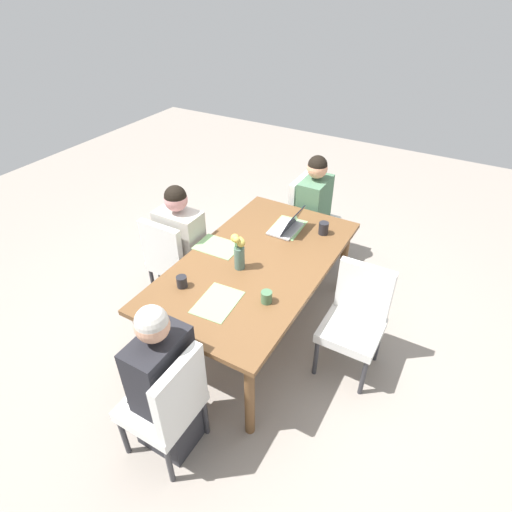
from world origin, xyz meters
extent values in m
plane|color=gray|center=(0.00, 0.00, 0.00)|extent=(10.00, 10.00, 0.00)
cube|color=brown|center=(0.00, 0.00, 0.73)|extent=(1.94, 1.08, 0.04)
cylinder|color=brown|center=(-0.89, -0.46, 0.35)|extent=(0.07, 0.07, 0.71)
cylinder|color=brown|center=(0.89, -0.46, 0.35)|extent=(0.07, 0.07, 0.71)
cylinder|color=brown|center=(-0.89, 0.46, 0.35)|extent=(0.07, 0.07, 0.71)
cylinder|color=brown|center=(0.89, 0.46, 0.35)|extent=(0.07, 0.07, 0.71)
cube|color=silver|center=(-0.04, -0.86, 0.41)|extent=(0.44, 0.44, 0.08)
cube|color=silver|center=(0.15, -0.86, 0.68)|extent=(0.06, 0.42, 0.45)
cylinder|color=#333338|center=(-0.23, -1.05, 0.18)|extent=(0.04, 0.04, 0.37)
cylinder|color=#333338|center=(-0.23, -0.67, 0.18)|extent=(0.04, 0.04, 0.37)
cylinder|color=#333338|center=(0.15, -1.05, 0.18)|extent=(0.04, 0.04, 0.37)
cylinder|color=#333338|center=(0.15, -0.67, 0.18)|extent=(0.04, 0.04, 0.37)
cube|color=#2D2D33|center=(-0.04, -0.80, 0.23)|extent=(0.36, 0.34, 0.45)
cube|color=#B7B2A8|center=(-0.04, -0.80, 0.70)|extent=(0.24, 0.40, 0.50)
sphere|color=tan|center=(-0.04, -0.80, 1.07)|extent=(0.20, 0.20, 0.20)
sphere|color=black|center=(-0.04, -0.80, 1.10)|extent=(0.19, 0.19, 0.19)
cube|color=silver|center=(1.24, 0.02, 0.41)|extent=(0.44, 0.44, 0.08)
cube|color=silver|center=(1.24, 0.21, 0.68)|extent=(0.42, 0.06, 0.45)
cylinder|color=#333338|center=(1.43, -0.17, 0.18)|extent=(0.04, 0.04, 0.37)
cylinder|color=#333338|center=(1.05, -0.17, 0.18)|extent=(0.04, 0.04, 0.37)
cylinder|color=#333338|center=(1.43, 0.21, 0.18)|extent=(0.04, 0.04, 0.37)
cylinder|color=#333338|center=(1.05, 0.21, 0.18)|extent=(0.04, 0.04, 0.37)
cube|color=#2D2D33|center=(1.18, 0.02, 0.23)|extent=(0.34, 0.36, 0.45)
cube|color=#232328|center=(1.18, 0.02, 0.70)|extent=(0.40, 0.24, 0.50)
sphere|color=tan|center=(1.18, 0.02, 1.07)|extent=(0.20, 0.20, 0.20)
sphere|color=beige|center=(1.18, 0.02, 1.10)|extent=(0.19, 0.19, 0.19)
cube|color=silver|center=(-1.28, -0.02, 0.41)|extent=(0.44, 0.44, 0.08)
cube|color=silver|center=(-1.28, -0.21, 0.68)|extent=(0.42, 0.06, 0.45)
cylinder|color=#333338|center=(-1.47, 0.17, 0.18)|extent=(0.04, 0.04, 0.37)
cylinder|color=#333338|center=(-1.09, 0.17, 0.18)|extent=(0.04, 0.04, 0.37)
cylinder|color=#333338|center=(-1.47, -0.21, 0.18)|extent=(0.04, 0.04, 0.37)
cylinder|color=#333338|center=(-1.09, -0.21, 0.18)|extent=(0.04, 0.04, 0.37)
cube|color=#2D2D33|center=(-1.22, -0.02, 0.23)|extent=(0.34, 0.36, 0.45)
cube|color=#4C7556|center=(-1.22, -0.02, 0.70)|extent=(0.40, 0.24, 0.50)
sphere|color=tan|center=(-1.22, -0.02, 1.07)|extent=(0.20, 0.20, 0.20)
sphere|color=black|center=(-1.22, -0.02, 1.10)|extent=(0.19, 0.19, 0.19)
cube|color=silver|center=(0.01, 0.85, 0.41)|extent=(0.44, 0.44, 0.08)
cube|color=silver|center=(-0.18, 0.85, 0.68)|extent=(0.06, 0.42, 0.45)
cylinder|color=#333338|center=(0.20, 1.04, 0.18)|extent=(0.04, 0.04, 0.37)
cylinder|color=#333338|center=(0.20, 0.66, 0.18)|extent=(0.04, 0.04, 0.37)
cylinder|color=#333338|center=(-0.18, 1.04, 0.18)|extent=(0.04, 0.04, 0.37)
cylinder|color=#333338|center=(-0.18, 0.66, 0.18)|extent=(0.04, 0.04, 0.37)
cylinder|color=#4C6B60|center=(0.14, -0.07, 0.84)|extent=(0.08, 0.08, 0.19)
sphere|color=gold|center=(0.17, -0.07, 1.02)|extent=(0.05, 0.05, 0.05)
cylinder|color=#477A3D|center=(0.17, -0.07, 0.98)|extent=(0.01, 0.01, 0.09)
sphere|color=gold|center=(0.14, -0.05, 0.99)|extent=(0.07, 0.07, 0.07)
cylinder|color=#477A3D|center=(0.14, -0.05, 0.96)|extent=(0.01, 0.01, 0.05)
sphere|color=gold|center=(0.12, -0.07, 0.99)|extent=(0.06, 0.06, 0.06)
cylinder|color=#477A3D|center=(0.12, -0.07, 0.96)|extent=(0.01, 0.01, 0.05)
sphere|color=gold|center=(0.14, -0.10, 1.02)|extent=(0.06, 0.06, 0.06)
cylinder|color=#477A3D|center=(0.14, -0.10, 0.98)|extent=(0.01, 0.01, 0.08)
cube|color=#7FAD70|center=(-0.02, -0.38, 0.75)|extent=(0.27, 0.37, 0.00)
cube|color=#7FAD70|center=(0.56, 0.01, 0.75)|extent=(0.38, 0.29, 0.00)
cube|color=#7FAD70|center=(-0.58, -0.01, 0.75)|extent=(0.37, 0.28, 0.00)
cube|color=silver|center=(-0.54, -0.01, 0.76)|extent=(0.32, 0.22, 0.02)
cube|color=black|center=(-0.54, 0.06, 0.86)|extent=(0.31, 0.09, 0.18)
cylinder|color=#232328|center=(-0.65, 0.31, 0.80)|extent=(0.09, 0.09, 0.11)
cylinder|color=#47704C|center=(0.38, 0.30, 0.79)|extent=(0.08, 0.08, 0.09)
cylinder|color=#232328|center=(0.54, -0.32, 0.79)|extent=(0.08, 0.08, 0.09)
camera|label=1|loc=(2.32, 1.32, 2.72)|focal=29.15mm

